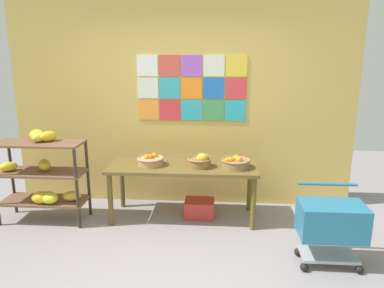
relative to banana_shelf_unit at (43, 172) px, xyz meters
The scene contains 9 objects.
ground 2.04m from the banana_shelf_unit, 34.39° to the right, with size 9.61×9.61×0.00m, color gray.
back_wall_with_art 1.91m from the banana_shelf_unit, 24.73° to the left, with size 4.51×0.07×2.70m.
banana_shelf_unit is the anchor object (origin of this frame).
display_table 1.68m from the banana_shelf_unit, ahead, with size 1.80×0.66×0.68m.
fruit_basket_back_right 1.89m from the banana_shelf_unit, ahead, with size 0.29×0.29×0.17m.
fruit_basket_back_left 2.31m from the banana_shelf_unit, ahead, with size 0.35×0.35×0.15m.
fruit_basket_right 1.29m from the banana_shelf_unit, ahead, with size 0.33×0.33×0.14m.
produce_crate_under_table 1.96m from the banana_shelf_unit, ahead, with size 0.36×0.29×0.21m, color red.
shopping_cart 3.27m from the banana_shelf_unit, 13.20° to the right, with size 0.61×0.42×0.76m.
Camera 1 is at (0.48, -2.89, 1.99)m, focal length 33.82 mm.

